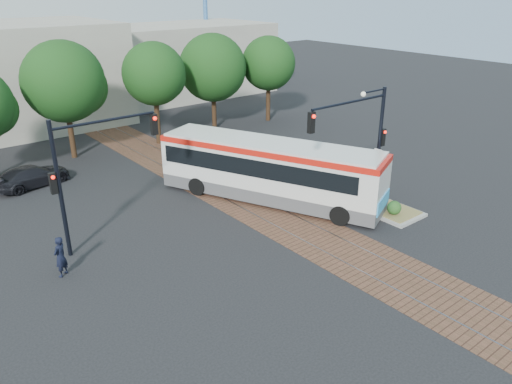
# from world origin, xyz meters

# --- Properties ---
(ground) EXTENTS (120.00, 120.00, 0.00)m
(ground) POSITION_xyz_m (0.00, 0.00, 0.00)
(ground) COLOR black
(ground) RESTS_ON ground
(trackbed) EXTENTS (3.60, 40.00, 0.02)m
(trackbed) POSITION_xyz_m (0.00, 4.00, 0.01)
(trackbed) COLOR brown
(trackbed) RESTS_ON ground
(tree_row) EXTENTS (26.40, 5.60, 7.67)m
(tree_row) POSITION_xyz_m (1.21, 16.42, 4.85)
(tree_row) COLOR #382314
(tree_row) RESTS_ON ground
(warehouses) EXTENTS (40.00, 13.00, 8.00)m
(warehouses) POSITION_xyz_m (-0.53, 28.75, 3.81)
(warehouses) COLOR #ADA899
(warehouses) RESTS_ON ground
(city_bus) EXTENTS (7.29, 12.17, 3.26)m
(city_bus) POSITION_xyz_m (1.05, 3.09, 1.82)
(city_bus) COLOR #4B4A4D
(city_bus) RESTS_ON ground
(traffic_island) EXTENTS (2.20, 5.20, 1.13)m
(traffic_island) POSITION_xyz_m (4.82, -0.90, 0.33)
(traffic_island) COLOR gray
(traffic_island) RESTS_ON ground
(signal_pole_main) EXTENTS (5.49, 0.46, 6.00)m
(signal_pole_main) POSITION_xyz_m (3.86, -0.81, 4.16)
(signal_pole_main) COLOR black
(signal_pole_main) RESTS_ON ground
(signal_pole_left) EXTENTS (4.99, 0.34, 6.00)m
(signal_pole_left) POSITION_xyz_m (-8.37, 4.00, 3.86)
(signal_pole_left) COLOR black
(signal_pole_left) RESTS_ON ground
(officer) EXTENTS (0.75, 0.70, 1.72)m
(officer) POSITION_xyz_m (-10.32, 2.56, 0.86)
(officer) COLOR black
(officer) RESTS_ON ground
(parked_car) EXTENTS (4.53, 2.54, 1.24)m
(parked_car) POSITION_xyz_m (-8.27, 13.22, 0.62)
(parked_car) COLOR black
(parked_car) RESTS_ON ground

